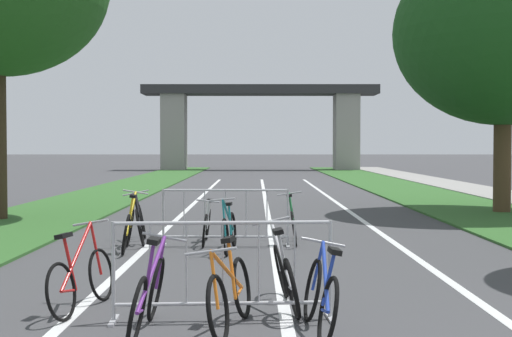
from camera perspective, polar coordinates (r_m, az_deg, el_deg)
name	(u,v)px	position (r m, az deg, el deg)	size (l,w,h in m)	color
grass_verge_left	(120,191)	(28.50, -10.99, -1.83)	(3.33, 61.33, 0.05)	#2D5B26
grass_verge_right	(413,191)	(28.63, 12.65, -1.83)	(3.33, 61.33, 0.05)	#2D5B26
sidewalk_path_right	(484,191)	(29.37, 18.08, -1.75)	(2.35, 61.33, 0.08)	gray
lane_stripe_center	(269,208)	(20.63, 1.09, -3.25)	(0.14, 35.48, 0.01)	silver
lane_stripe_right_lane	(347,208)	(20.80, 7.45, -3.22)	(0.14, 35.48, 0.01)	silver
lane_stripe_left_lane	(191,208)	(20.73, -5.29, -3.23)	(0.14, 35.48, 0.01)	silver
overpass_bridge	(263,115)	(53.55, 0.55, 4.37)	(17.82, 2.86, 6.43)	#2D2D30
tree_right_oak_mid	(507,32)	(20.40, 19.71, 10.38)	(5.93, 5.93, 7.43)	#4C3823
crowd_barrier_nearest	(225,271)	(7.42, -2.52, -8.35)	(2.35, 0.57, 1.05)	#ADADB2
crowd_barrier_second	(228,218)	(12.81, -2.29, -4.05)	(2.34, 0.47, 1.05)	#ADADB2
bicycle_white_0	(209,225)	(13.24, -3.82, -4.60)	(0.42, 1.67, 0.88)	black
bicycle_purple_1	(151,296)	(6.97, -8.57, -10.18)	(0.47, 1.77, 0.99)	black
bicycle_blue_2	(323,297)	(6.94, 5.48, -10.33)	(0.46, 1.66, 0.90)	black
bicycle_red_3	(84,278)	(8.12, -13.80, -8.61)	(0.47, 1.62, 0.98)	black
bicycle_black_4	(143,222)	(13.49, -9.17, -4.32)	(0.63, 1.79, 0.98)	black
bicycle_orange_5	(233,294)	(7.07, -1.91, -10.14)	(0.65, 1.67, 0.91)	black
bicycle_silver_6	(288,276)	(8.00, 2.62, -8.71)	(0.54, 1.73, 1.00)	black
bicycle_yellow_7	(131,229)	(12.48, -10.12, -4.84)	(0.46, 1.69, 1.05)	black
bicycle_green_8	(296,223)	(13.28, 3.26, -4.47)	(0.48, 1.65, 0.95)	black
bicycle_teal_9	(232,231)	(12.23, -1.98, -5.09)	(0.43, 1.73, 0.98)	black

